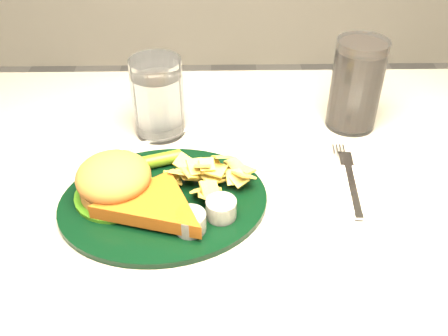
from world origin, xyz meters
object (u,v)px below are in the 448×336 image
Objects in this scene: dinner_plate at (162,186)px; water_glass at (158,97)px; cola_glass at (356,85)px; fork_napkin at (352,187)px.

water_glass is (-0.02, 0.19, 0.03)m from dinner_plate.
cola_glass is 0.20m from fork_napkin.
water_glass is at bearing -177.09° from cola_glass.
fork_napkin is at bearing -3.58° from dinner_plate.
fork_napkin is (0.28, 0.03, -0.03)m from dinner_plate.
dinner_plate is at bearing -146.42° from cola_glass.
water_glass is at bearing 155.75° from fork_napkin.
dinner_plate is at bearing -83.96° from water_glass.
water_glass reaches higher than dinner_plate.
cola_glass reaches higher than water_glass.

